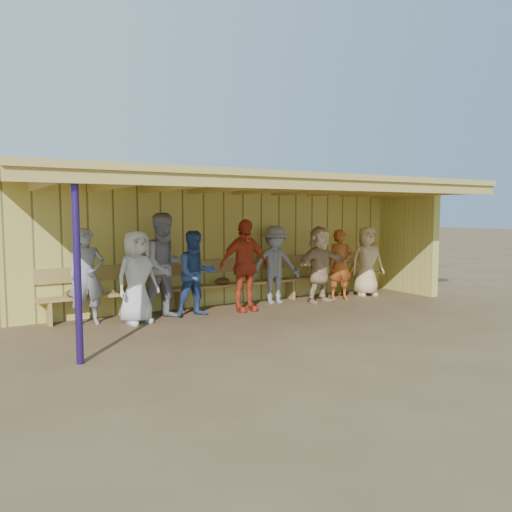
{
  "coord_description": "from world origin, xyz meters",
  "views": [
    {
      "loc": [
        -4.82,
        -7.75,
        1.9
      ],
      "look_at": [
        0.0,
        0.35,
        1.05
      ],
      "focal_mm": 35.0,
      "sensor_mm": 36.0,
      "label": 1
    }
  ],
  "objects_px": {
    "player_b": "(137,277)",
    "bench": "(237,279)",
    "player_d": "(244,265)",
    "player_e": "(275,265)",
    "player_h": "(367,261)",
    "player_c": "(196,274)",
    "player_f": "(320,264)",
    "player_a": "(87,277)",
    "player_g": "(340,265)",
    "player_extra": "(166,266)"
  },
  "relations": [
    {
      "from": "player_b",
      "to": "bench",
      "type": "xyz_separation_m",
      "value": [
        2.28,
        0.67,
        -0.26
      ]
    },
    {
      "from": "bench",
      "to": "player_d",
      "type": "bearing_deg",
      "value": -107.17
    },
    {
      "from": "player_e",
      "to": "player_h",
      "type": "xyz_separation_m",
      "value": [
        2.3,
        -0.26,
        -0.03
      ]
    },
    {
      "from": "player_c",
      "to": "player_e",
      "type": "relative_size",
      "value": 0.97
    },
    {
      "from": "player_d",
      "to": "player_f",
      "type": "distance_m",
      "value": 1.81
    },
    {
      "from": "player_a",
      "to": "player_f",
      "type": "height_order",
      "value": "player_a"
    },
    {
      "from": "player_b",
      "to": "player_g",
      "type": "height_order",
      "value": "player_b"
    },
    {
      "from": "player_c",
      "to": "player_extra",
      "type": "bearing_deg",
      "value": 175.23
    },
    {
      "from": "player_g",
      "to": "bench",
      "type": "distance_m",
      "value": 2.28
    },
    {
      "from": "player_g",
      "to": "player_extra",
      "type": "distance_m",
      "value": 3.92
    },
    {
      "from": "player_g",
      "to": "player_h",
      "type": "xyz_separation_m",
      "value": [
        0.86,
        0.09,
        0.02
      ]
    },
    {
      "from": "player_b",
      "to": "player_c",
      "type": "bearing_deg",
      "value": -14.8
    },
    {
      "from": "player_f",
      "to": "bench",
      "type": "relative_size",
      "value": 0.21
    },
    {
      "from": "player_b",
      "to": "player_d",
      "type": "distance_m",
      "value": 2.07
    },
    {
      "from": "player_d",
      "to": "player_h",
      "type": "relative_size",
      "value": 1.13
    },
    {
      "from": "player_h",
      "to": "bench",
      "type": "distance_m",
      "value": 3.09
    },
    {
      "from": "player_d",
      "to": "player_e",
      "type": "height_order",
      "value": "player_d"
    },
    {
      "from": "player_g",
      "to": "player_h",
      "type": "height_order",
      "value": "player_h"
    },
    {
      "from": "player_extra",
      "to": "player_d",
      "type": "bearing_deg",
      "value": -8.37
    },
    {
      "from": "player_a",
      "to": "player_b",
      "type": "bearing_deg",
      "value": -24.15
    },
    {
      "from": "player_b",
      "to": "player_f",
      "type": "relative_size",
      "value": 0.99
    },
    {
      "from": "player_extra",
      "to": "player_e",
      "type": "bearing_deg",
      "value": 2.23
    },
    {
      "from": "player_e",
      "to": "player_extra",
      "type": "height_order",
      "value": "player_extra"
    },
    {
      "from": "player_d",
      "to": "player_a",
      "type": "bearing_deg",
      "value": 172.0
    },
    {
      "from": "player_a",
      "to": "player_c",
      "type": "bearing_deg",
      "value": -9.26
    },
    {
      "from": "player_extra",
      "to": "player_c",
      "type": "bearing_deg",
      "value": -10.4
    },
    {
      "from": "player_b",
      "to": "player_g",
      "type": "bearing_deg",
      "value": -16.54
    },
    {
      "from": "player_d",
      "to": "player_extra",
      "type": "height_order",
      "value": "player_extra"
    },
    {
      "from": "player_d",
      "to": "bench",
      "type": "relative_size",
      "value": 0.23
    },
    {
      "from": "player_g",
      "to": "player_a",
      "type": "bearing_deg",
      "value": -166.59
    },
    {
      "from": "player_extra",
      "to": "player_a",
      "type": "bearing_deg",
      "value": 165.87
    },
    {
      "from": "player_g",
      "to": "player_extra",
      "type": "xyz_separation_m",
      "value": [
        -3.91,
        0.08,
        0.18
      ]
    },
    {
      "from": "bench",
      "to": "player_c",
      "type": "bearing_deg",
      "value": -151.83
    },
    {
      "from": "player_d",
      "to": "player_f",
      "type": "bearing_deg",
      "value": -0.97
    },
    {
      "from": "player_d",
      "to": "bench",
      "type": "xyz_separation_m",
      "value": [
        0.21,
        0.69,
        -0.35
      ]
    },
    {
      "from": "player_c",
      "to": "player_f",
      "type": "height_order",
      "value": "player_f"
    },
    {
      "from": "player_e",
      "to": "player_f",
      "type": "distance_m",
      "value": 0.94
    },
    {
      "from": "player_d",
      "to": "player_e",
      "type": "xyz_separation_m",
      "value": [
        0.95,
        0.38,
        -0.07
      ]
    },
    {
      "from": "player_b",
      "to": "player_h",
      "type": "distance_m",
      "value": 5.32
    },
    {
      "from": "player_f",
      "to": "player_g",
      "type": "xyz_separation_m",
      "value": [
        0.58,
        0.04,
        -0.05
      ]
    },
    {
      "from": "player_d",
      "to": "player_g",
      "type": "distance_m",
      "value": 2.39
    },
    {
      "from": "player_a",
      "to": "player_b",
      "type": "distance_m",
      "value": 0.82
    },
    {
      "from": "player_f",
      "to": "player_d",
      "type": "bearing_deg",
      "value": 168.99
    },
    {
      "from": "bench",
      "to": "player_extra",
      "type": "bearing_deg",
      "value": -161.75
    },
    {
      "from": "player_d",
      "to": "player_f",
      "type": "xyz_separation_m",
      "value": [
        1.81,
        -0.0,
        -0.08
      ]
    },
    {
      "from": "player_b",
      "to": "player_extra",
      "type": "relative_size",
      "value": 0.84
    },
    {
      "from": "player_a",
      "to": "player_d",
      "type": "xyz_separation_m",
      "value": [
        2.82,
        -0.35,
        0.07
      ]
    },
    {
      "from": "player_b",
      "to": "player_extra",
      "type": "bearing_deg",
      "value": -6.49
    },
    {
      "from": "player_b",
      "to": "player_f",
      "type": "distance_m",
      "value": 3.88
    },
    {
      "from": "player_b",
      "to": "player_g",
      "type": "relative_size",
      "value": 1.05
    }
  ]
}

